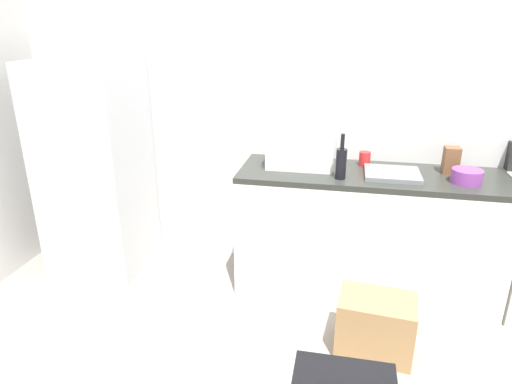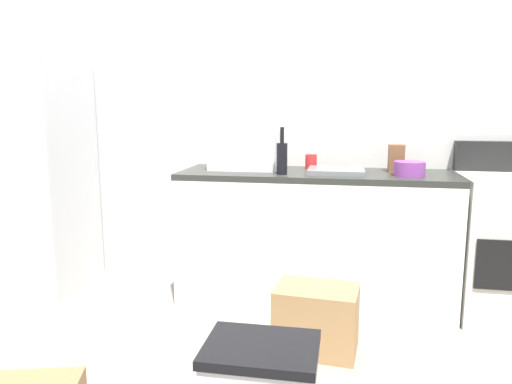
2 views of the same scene
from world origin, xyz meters
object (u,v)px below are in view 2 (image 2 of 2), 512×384
(refrigerator, at_px, (34,178))
(wine_bottle, at_px, (282,157))
(stove_oven, at_px, (507,244))
(coffee_mug, at_px, (311,162))
(cardboard_box_medium, at_px, (316,319))
(knife_block, at_px, (396,158))
(microwave, at_px, (245,149))
(mixing_bowl, at_px, (409,169))

(refrigerator, distance_m, wine_bottle, 1.86)
(stove_oven, bearing_deg, refrigerator, -179.03)
(wine_bottle, height_order, coffee_mug, wine_bottle)
(wine_bottle, distance_m, cardboard_box_medium, 1.03)
(knife_block, bearing_deg, refrigerator, -176.42)
(cardboard_box_medium, bearing_deg, microwave, 125.57)
(mixing_bowl, bearing_deg, wine_bottle, -174.66)
(wine_bottle, height_order, mixing_bowl, wine_bottle)
(refrigerator, bearing_deg, coffee_mug, 6.12)
(stove_oven, distance_m, coffee_mug, 1.36)
(mixing_bowl, bearing_deg, coffee_mug, 158.15)
(refrigerator, distance_m, coffee_mug, 2.02)
(stove_oven, bearing_deg, knife_block, 171.35)
(wine_bottle, relative_size, coffee_mug, 3.00)
(mixing_bowl, bearing_deg, microwave, 171.42)
(wine_bottle, xyz_separation_m, coffee_mug, (0.16, 0.33, -0.06))
(refrigerator, xyz_separation_m, coffee_mug, (2.01, 0.22, 0.14))
(refrigerator, relative_size, coffee_mug, 16.22)
(refrigerator, relative_size, microwave, 3.53)
(coffee_mug, bearing_deg, stove_oven, -7.22)
(wine_bottle, xyz_separation_m, mixing_bowl, (0.79, 0.07, -0.06))
(microwave, bearing_deg, refrigerator, -175.42)
(microwave, relative_size, coffee_mug, 4.60)
(refrigerator, bearing_deg, microwave, 4.58)
(microwave, bearing_deg, coffee_mug, 11.40)
(microwave, height_order, mixing_bowl, microwave)
(coffee_mug, bearing_deg, microwave, -168.60)
(cardboard_box_medium, bearing_deg, wine_bottle, 116.53)
(knife_block, bearing_deg, microwave, -177.96)
(stove_oven, distance_m, knife_block, 0.88)
(refrigerator, distance_m, mixing_bowl, 2.64)
(refrigerator, height_order, cardboard_box_medium, refrigerator)
(stove_oven, bearing_deg, wine_bottle, -173.32)
(mixing_bowl, bearing_deg, knife_block, 107.75)
(stove_oven, distance_m, wine_bottle, 1.53)
(refrigerator, relative_size, mixing_bowl, 8.54)
(wine_bottle, xyz_separation_m, cardboard_box_medium, (0.27, -0.54, -0.83))
(coffee_mug, relative_size, mixing_bowl, 0.53)
(coffee_mug, height_order, cardboard_box_medium, coffee_mug)
(refrigerator, bearing_deg, knife_block, 3.58)
(microwave, distance_m, knife_block, 1.02)
(microwave, height_order, wine_bottle, wine_bottle)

